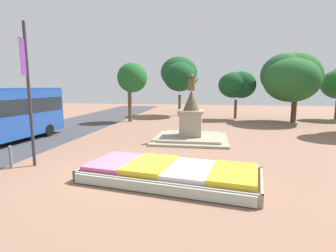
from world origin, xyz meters
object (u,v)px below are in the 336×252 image
(statue_monument, at_px, (191,127))
(banner_pole, at_px, (29,93))
(flower_planter, at_px, (170,173))
(kerb_bollard_mid_b, at_px, (11,156))

(statue_monument, xyz_separation_m, banner_pole, (-6.86, -7.20, 2.50))
(flower_planter, height_order, banner_pole, banner_pole)
(flower_planter, distance_m, statue_monument, 8.15)
(statue_monument, bearing_deg, banner_pole, -133.64)
(flower_planter, distance_m, banner_pole, 7.36)
(flower_planter, relative_size, banner_pole, 1.13)
(flower_planter, bearing_deg, banner_pole, 172.03)
(flower_planter, xyz_separation_m, banner_pole, (-6.60, 0.92, 3.13))
(statue_monument, height_order, banner_pole, banner_pole)
(kerb_bollard_mid_b, bearing_deg, flower_planter, -4.19)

